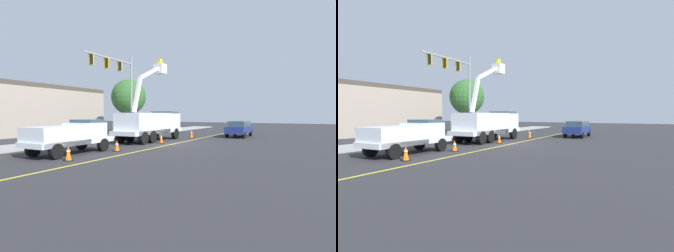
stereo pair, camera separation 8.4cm
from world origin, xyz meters
The scene contains 13 objects.
ground centered at (0.00, 0.00, 0.00)m, with size 120.00×120.00×0.00m, color #2D2D30.
sidewalk_far_side centered at (-0.46, 8.56, 0.06)m, with size 60.00×3.60×0.12m, color #9E9E99.
lane_centre_stripe centered at (0.00, 0.00, 0.00)m, with size 50.00×0.16×0.01m, color yellow.
utility_bucket_truck centered at (1.69, 3.10, 1.62)m, with size 8.32×2.94×7.49m.
service_pickup_truck centered at (-7.71, 2.61, 1.12)m, with size 5.70×2.43×2.06m.
passing_minivan centered at (10.07, -2.50, 0.97)m, with size 4.89×2.16×1.69m.
traffic_cone_leading centered at (-9.45, 0.64, 0.40)m, with size 0.40×0.40×0.82m.
traffic_cone_mid_front centered at (-5.34, 0.98, 0.36)m, with size 0.40×0.40×0.74m.
traffic_cone_mid_rear centered at (0.43, 1.23, 0.39)m, with size 0.40×0.40×0.79m.
traffic_cone_trailing centered at (6.07, 1.18, 0.44)m, with size 0.40×0.40×0.89m.
traffic_signal_mast centered at (2.69, 7.71, 6.09)m, with size 7.21×0.78×8.60m.
commercial_building_backdrop centered at (-0.08, 20.02, 2.92)m, with size 20.89×7.85×5.84m.
street_tree_right centered at (8.25, 10.93, 4.56)m, with size 4.33×4.33×6.74m.
Camera 1 is at (-19.00, -11.02, 2.39)m, focal length 29.67 mm.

